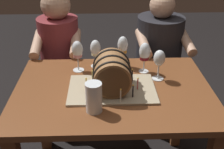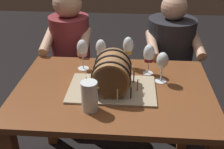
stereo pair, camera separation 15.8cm
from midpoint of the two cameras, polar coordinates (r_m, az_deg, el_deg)
The scene contains 10 objects.
dining_table at distance 1.71m, azimuth 2.91°, elevation -6.51°, with size 1.13×0.80×0.73m.
barrel_cake at distance 1.58m, azimuth 2.86°, elevation -0.18°, with size 0.49×0.32×0.22m.
wine_glass_white at distance 1.85m, azimuth 0.22°, elevation 5.11°, with size 0.07×0.07×0.18m.
wine_glass_rose at distance 1.80m, azimuth -3.44°, elevation 4.96°, with size 0.07×0.07×0.20m.
wine_glass_red at distance 1.77m, azimuth 9.94°, elevation 3.86°, with size 0.07×0.07×0.20m.
wine_glass_amber at distance 1.84m, azimuth 5.70°, elevation 5.42°, with size 0.07×0.07×0.21m.
wine_glass_empty at distance 1.69m, azimuth 12.68°, elevation 2.50°, with size 0.07×0.07×0.19m.
beer_pint at distance 1.43m, azimuth -1.35°, elevation -4.67°, with size 0.08×0.08×0.16m.
person_seated_left at distance 2.37m, azimuth -6.13°, elevation 1.60°, with size 0.35×0.45×1.15m.
person_seated_right at distance 2.36m, azimuth 12.98°, elevation 1.11°, with size 0.42×0.50×1.12m.
Camera 2 is at (0.10, -1.40, 1.58)m, focal length 45.84 mm.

